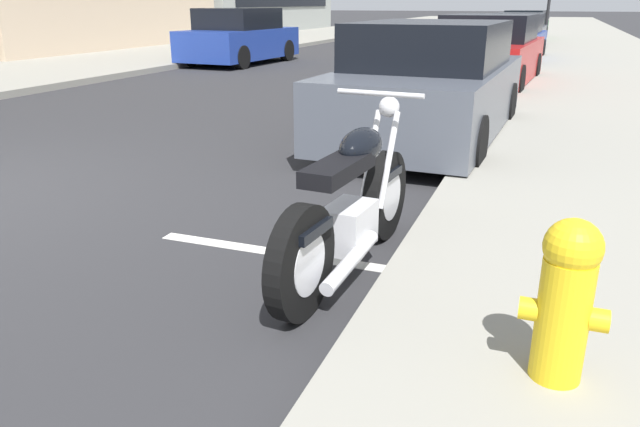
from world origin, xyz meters
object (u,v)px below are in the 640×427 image
object	(u,v)px
parked_motorcycle	(351,208)
parked_car_at_intersection	(429,86)
parked_car_near_corner	(487,53)
fire_hydrant	(566,297)
parked_car_second_in_row	(519,32)
parked_car_behind_motorcycle	(524,27)
parked_car_mid_block	(508,40)
car_opposite_curb	(239,38)

from	to	relation	value
parked_motorcycle	parked_car_at_intersection	distance (m)	4.17
parked_car_near_corner	fire_hydrant	bearing A→B (deg)	-168.32
parked_car_at_intersection	parked_car_second_in_row	distance (m)	17.51
parked_car_behind_motorcycle	parked_car_mid_block	bearing A→B (deg)	-176.09
parked_car_mid_block	parked_car_at_intersection	bearing A→B (deg)	-177.06
parked_motorcycle	parked_car_near_corner	world-z (taller)	parked_car_near_corner
parked_motorcycle	parked_car_second_in_row	xyz separation A→B (m)	(21.66, 0.23, 0.20)
parked_car_at_intersection	parked_car_behind_motorcycle	distance (m)	22.62
parked_motorcycle	parked_car_mid_block	bearing A→B (deg)	5.75
parked_car_at_intersection	parked_car_near_corner	size ratio (longest dim) A/B	0.97
parked_motorcycle	fire_hydrant	size ratio (longest dim) A/B	2.75
parked_car_at_intersection	parked_car_near_corner	xyz separation A→B (m)	(5.71, -0.12, -0.01)
car_opposite_curb	fire_hydrant	size ratio (longest dim) A/B	5.63
car_opposite_curb	parked_car_mid_block	bearing A→B (deg)	116.08
parked_car_near_corner	car_opposite_curb	distance (m)	7.75
parked_car_at_intersection	car_opposite_curb	size ratio (longest dim) A/B	1.04
parked_car_behind_motorcycle	car_opposite_curb	distance (m)	15.94
parked_motorcycle	car_opposite_curb	distance (m)	14.60
parked_car_mid_block	parked_car_second_in_row	xyz separation A→B (m)	(6.05, 0.04, -0.02)
parked_car_at_intersection	parked_car_near_corner	world-z (taller)	parked_car_at_intersection
parked_car_second_in_row	parked_car_behind_motorcycle	xyz separation A→B (m)	(5.11, 0.06, 0.01)
parked_car_near_corner	parked_car_behind_motorcycle	xyz separation A→B (m)	(16.91, 0.10, -0.05)
parked_motorcycle	parked_car_second_in_row	size ratio (longest dim) A/B	0.46
parked_car_at_intersection	car_opposite_curb	distance (m)	11.03
parked_car_near_corner	fire_hydrant	size ratio (longest dim) A/B	6.01
parked_car_behind_motorcycle	parked_car_second_in_row	bearing A→B (deg)	-175.92
car_opposite_curb	parked_motorcycle	bearing A→B (deg)	33.97
parked_car_behind_motorcycle	car_opposite_curb	size ratio (longest dim) A/B	1.08
car_opposite_curb	fire_hydrant	distance (m)	16.15
parked_motorcycle	parked_car_mid_block	size ratio (longest dim) A/B	0.46
parked_motorcycle	fire_hydrant	xyz separation A→B (m)	(-1.03, -1.28, 0.09)
car_opposite_curb	fire_hydrant	bearing A→B (deg)	36.01
parked_car_mid_block	car_opposite_curb	bearing A→B (deg)	116.38
parked_car_at_intersection	car_opposite_curb	xyz separation A→B (m)	(8.39, 7.15, 0.03)
parked_car_near_corner	parked_car_behind_motorcycle	size ratio (longest dim) A/B	0.99
parked_car_at_intersection	car_opposite_curb	bearing A→B (deg)	42.82
parked_car_near_corner	parked_car_second_in_row	xyz separation A→B (m)	(11.80, 0.04, -0.06)
parked_car_behind_motorcycle	fire_hydrant	distance (m)	27.85
parked_car_mid_block	parked_car_behind_motorcycle	distance (m)	11.17
parked_car_near_corner	fire_hydrant	distance (m)	10.99
fire_hydrant	parked_car_at_intersection	bearing A→B (deg)	17.04
parked_car_near_corner	parked_car_second_in_row	bearing A→B (deg)	4.20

